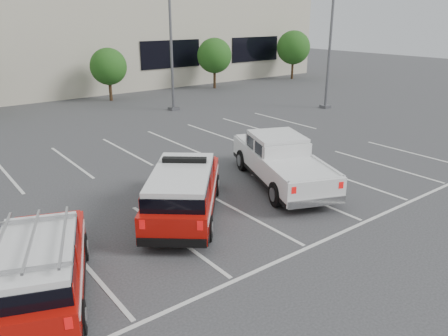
{
  "coord_description": "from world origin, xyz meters",
  "views": [
    {
      "loc": [
        -8.62,
        -10.12,
        6.3
      ],
      "look_at": [
        0.48,
        1.72,
        1.05
      ],
      "focal_mm": 35.0,
      "sensor_mm": 36.0,
      "label": 1
    }
  ],
  "objects_px": {
    "light_pole_mid": "(171,33)",
    "white_pickup": "(281,165)",
    "tree_right": "(215,57)",
    "light_pole_right": "(331,32)",
    "tree_mid_right": "(109,68)",
    "fire_chief_suv": "(184,195)",
    "convention_building": "(5,35)",
    "tree_far_right": "(294,49)",
    "ladder_suv": "(41,273)"
  },
  "relations": [
    {
      "from": "tree_mid_right",
      "to": "light_pole_right",
      "type": "bearing_deg",
      "value": -47.83
    },
    {
      "from": "convention_building",
      "to": "tree_far_right",
      "type": "distance_m",
      "value": 26.83
    },
    {
      "from": "light_pole_mid",
      "to": "light_pole_right",
      "type": "relative_size",
      "value": 1.0
    },
    {
      "from": "fire_chief_suv",
      "to": "tree_right",
      "type": "bearing_deg",
      "value": 91.33
    },
    {
      "from": "convention_building",
      "to": "tree_far_right",
      "type": "bearing_deg",
      "value": -21.51
    },
    {
      "from": "convention_building",
      "to": "light_pole_right",
      "type": "height_order",
      "value": "convention_building"
    },
    {
      "from": "tree_far_right",
      "to": "fire_chief_suv",
      "type": "bearing_deg",
      "value": -141.92
    },
    {
      "from": "tree_mid_right",
      "to": "ladder_suv",
      "type": "distance_m",
      "value": 25.72
    },
    {
      "from": "tree_mid_right",
      "to": "tree_right",
      "type": "distance_m",
      "value": 10.0
    },
    {
      "from": "tree_right",
      "to": "white_pickup",
      "type": "distance_m",
      "value": 24.11
    },
    {
      "from": "fire_chief_suv",
      "to": "white_pickup",
      "type": "distance_m",
      "value": 4.65
    },
    {
      "from": "fire_chief_suv",
      "to": "light_pole_mid",
      "type": "bearing_deg",
      "value": 99.81
    },
    {
      "from": "white_pickup",
      "to": "tree_mid_right",
      "type": "bearing_deg",
      "value": 106.46
    },
    {
      "from": "tree_right",
      "to": "light_pole_right",
      "type": "distance_m",
      "value": 12.32
    },
    {
      "from": "tree_far_right",
      "to": "white_pickup",
      "type": "distance_m",
      "value": 30.41
    },
    {
      "from": "light_pole_right",
      "to": "fire_chief_suv",
      "type": "relative_size",
      "value": 1.9
    },
    {
      "from": "convention_building",
      "to": "tree_mid_right",
      "type": "distance_m",
      "value": 11.2
    },
    {
      "from": "light_pole_mid",
      "to": "light_pole_right",
      "type": "distance_m",
      "value": 10.82
    },
    {
      "from": "tree_mid_right",
      "to": "tree_right",
      "type": "height_order",
      "value": "tree_right"
    },
    {
      "from": "light_pole_right",
      "to": "fire_chief_suv",
      "type": "height_order",
      "value": "light_pole_right"
    },
    {
      "from": "tree_right",
      "to": "light_pole_right",
      "type": "xyz_separation_m",
      "value": [
        0.91,
        -12.05,
        2.41
      ]
    },
    {
      "from": "tree_right",
      "to": "tree_mid_right",
      "type": "bearing_deg",
      "value": -180.0
    },
    {
      "from": "convention_building",
      "to": "white_pickup",
      "type": "height_order",
      "value": "convention_building"
    },
    {
      "from": "convention_building",
      "to": "light_pole_right",
      "type": "relative_size",
      "value": 5.86
    },
    {
      "from": "tree_far_right",
      "to": "white_pickup",
      "type": "xyz_separation_m",
      "value": [
        -22.12,
        -20.74,
        -2.3
      ]
    },
    {
      "from": "tree_right",
      "to": "fire_chief_suv",
      "type": "height_order",
      "value": "tree_right"
    },
    {
      "from": "tree_right",
      "to": "light_pole_mid",
      "type": "distance_m",
      "value": 10.38
    },
    {
      "from": "white_pickup",
      "to": "ladder_suv",
      "type": "distance_m",
      "value": 9.88
    },
    {
      "from": "light_pole_mid",
      "to": "ladder_suv",
      "type": "height_order",
      "value": "light_pole_mid"
    },
    {
      "from": "convention_building",
      "to": "light_pole_mid",
      "type": "bearing_deg",
      "value": -66.74
    },
    {
      "from": "ladder_suv",
      "to": "light_pole_mid",
      "type": "bearing_deg",
      "value": 72.41
    },
    {
      "from": "light_pole_mid",
      "to": "white_pickup",
      "type": "relative_size",
      "value": 1.59
    },
    {
      "from": "tree_right",
      "to": "tree_far_right",
      "type": "relative_size",
      "value": 0.91
    },
    {
      "from": "tree_far_right",
      "to": "light_pole_mid",
      "type": "height_order",
      "value": "light_pole_mid"
    },
    {
      "from": "fire_chief_suv",
      "to": "light_pole_right",
      "type": "bearing_deg",
      "value": 66.77
    },
    {
      "from": "tree_right",
      "to": "ladder_suv",
      "type": "height_order",
      "value": "tree_right"
    },
    {
      "from": "tree_right",
      "to": "tree_far_right",
      "type": "distance_m",
      "value": 10.0
    },
    {
      "from": "light_pole_mid",
      "to": "white_pickup",
      "type": "xyz_separation_m",
      "value": [
        -4.03,
        -14.7,
        -4.44
      ]
    },
    {
      "from": "convention_building",
      "to": "tree_right",
      "type": "distance_m",
      "value": 17.96
    },
    {
      "from": "light_pole_right",
      "to": "fire_chief_suv",
      "type": "distance_m",
      "value": 20.29
    },
    {
      "from": "light_pole_mid",
      "to": "white_pickup",
      "type": "height_order",
      "value": "light_pole_mid"
    },
    {
      "from": "tree_far_right",
      "to": "light_pole_right",
      "type": "relative_size",
      "value": 0.47
    },
    {
      "from": "tree_right",
      "to": "light_pole_mid",
      "type": "bearing_deg",
      "value": -143.23
    },
    {
      "from": "ladder_suv",
      "to": "tree_far_right",
      "type": "bearing_deg",
      "value": 57.33
    },
    {
      "from": "tree_far_right",
      "to": "light_pole_right",
      "type": "height_order",
      "value": "light_pole_right"
    },
    {
      "from": "tree_mid_right",
      "to": "fire_chief_suv",
      "type": "bearing_deg",
      "value": -107.88
    },
    {
      "from": "tree_mid_right",
      "to": "tree_far_right",
      "type": "relative_size",
      "value": 0.82
    },
    {
      "from": "light_pole_right",
      "to": "white_pickup",
      "type": "relative_size",
      "value": 1.59
    },
    {
      "from": "ladder_suv",
      "to": "tree_mid_right",
      "type": "bearing_deg",
      "value": 84.34
    },
    {
      "from": "light_pole_right",
      "to": "ladder_suv",
      "type": "distance_m",
      "value": 25.51
    }
  ]
}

